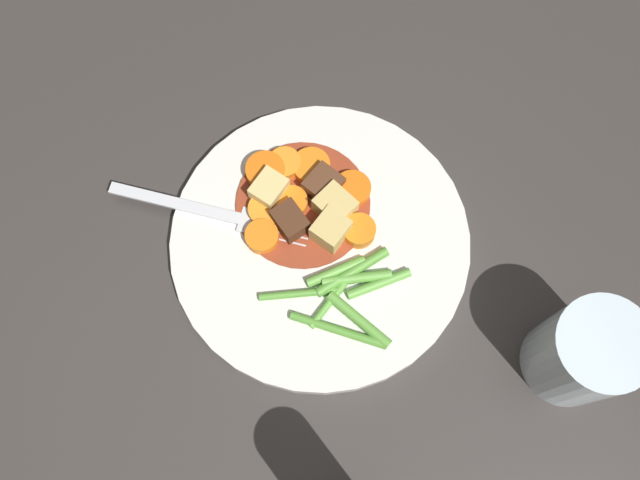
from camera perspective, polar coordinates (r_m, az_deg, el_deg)
ground_plane at (r=0.60m, az=0.00°, el=-0.42°), size 3.00×3.00×0.00m
dinner_plate at (r=0.60m, az=0.00°, el=-0.21°), size 0.25×0.25×0.01m
stew_sauce at (r=0.60m, az=-1.03°, el=3.06°), size 0.11×0.11×0.00m
carrot_slice_0 at (r=0.59m, az=-4.32°, el=2.42°), size 0.04×0.04×0.01m
carrot_slice_1 at (r=0.59m, az=3.16°, el=0.74°), size 0.04×0.04×0.01m
carrot_slice_2 at (r=0.60m, az=-2.32°, el=3.04°), size 0.04×0.04×0.01m
carrot_slice_3 at (r=0.61m, az=-2.48°, el=6.29°), size 0.03×0.03×0.01m
carrot_slice_4 at (r=0.60m, az=2.62°, el=4.08°), size 0.04×0.04×0.01m
carrot_slice_5 at (r=0.59m, az=-4.68°, el=0.26°), size 0.04×0.04×0.01m
carrot_slice_6 at (r=0.61m, az=-0.71°, el=5.92°), size 0.04×0.04×0.01m
carrot_slice_7 at (r=0.61m, az=-4.41°, el=5.50°), size 0.05×0.05×0.01m
potato_chunk_0 at (r=0.58m, az=0.77°, el=0.97°), size 0.04×0.04×0.03m
potato_chunk_1 at (r=0.60m, az=-4.10°, el=4.04°), size 0.03×0.04×0.02m
potato_chunk_2 at (r=0.59m, az=1.22°, el=2.70°), size 0.04×0.04×0.02m
meat_chunk_0 at (r=0.60m, az=0.28°, el=4.41°), size 0.04×0.04×0.02m
meat_chunk_1 at (r=0.58m, az=-2.42°, el=1.50°), size 0.03×0.03×0.02m
green_bean_0 at (r=0.58m, az=1.36°, el=-2.51°), size 0.01×0.05×0.01m
green_bean_1 at (r=0.58m, az=2.97°, el=-3.08°), size 0.03×0.06×0.01m
green_bean_2 at (r=0.57m, az=1.48°, el=-7.27°), size 0.06×0.06×0.01m
green_bean_3 at (r=0.58m, az=2.61°, el=-2.57°), size 0.02×0.07×0.01m
green_bean_4 at (r=0.58m, az=4.75°, el=-3.52°), size 0.01×0.06×0.01m
green_bean_5 at (r=0.57m, az=1.01°, el=-4.73°), size 0.03×0.05×0.01m
green_bean_6 at (r=0.57m, az=-1.58°, el=-4.32°), size 0.03×0.07×0.01m
green_bean_7 at (r=0.57m, az=2.84°, el=-6.57°), size 0.06×0.03×0.01m
fork at (r=0.60m, az=-8.40°, el=2.15°), size 0.12×0.15×0.00m
water_glass at (r=0.57m, az=20.44°, el=-8.54°), size 0.07×0.07×0.09m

